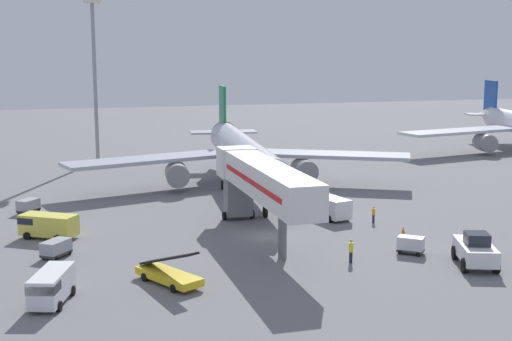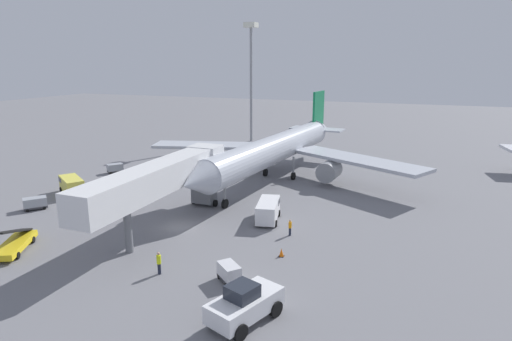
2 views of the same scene
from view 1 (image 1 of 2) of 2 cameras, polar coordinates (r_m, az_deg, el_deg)
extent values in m
plane|color=slate|center=(63.01, 1.03, -5.36)|extent=(300.00, 300.00, 0.00)
cylinder|color=#B7BCC6|center=(81.81, -1.00, 1.40)|extent=(7.36, 33.86, 3.86)
cone|color=#B7BCC6|center=(63.57, 1.75, -1.00)|extent=(4.18, 4.36, 3.78)
cone|color=#B7BCC6|center=(101.32, -2.83, 3.16)|extent=(4.30, 6.55, 3.67)
cube|color=#147A47|center=(99.45, -2.73, 5.11)|extent=(0.87, 4.88, 6.18)
cube|color=#B7BCC6|center=(99.67, -1.36, 3.17)|extent=(4.98, 4.01, 0.24)
cube|color=#B7BCC6|center=(99.06, -4.01, 3.11)|extent=(4.98, 4.01, 0.24)
cube|color=#B7BCC6|center=(87.08, 5.88, 1.28)|extent=(19.73, 13.58, 0.44)
cube|color=#B7BCC6|center=(83.70, -8.80, 0.88)|extent=(20.34, 10.13, 0.44)
cylinder|color=gray|center=(85.22, 3.94, 0.01)|extent=(3.06, 3.78, 2.71)
cylinder|color=gray|center=(82.82, -6.42, -0.31)|extent=(3.06, 3.78, 2.71)
cylinder|color=gray|center=(69.55, 0.76, -2.24)|extent=(0.28, 0.28, 2.87)
cylinder|color=black|center=(69.86, 0.75, -3.39)|extent=(0.46, 1.13, 1.10)
cylinder|color=gray|center=(84.56, 0.26, -0.10)|extent=(0.28, 0.28, 2.87)
cylinder|color=black|center=(84.82, 0.26, -1.05)|extent=(0.46, 1.13, 1.10)
cylinder|color=gray|center=(83.87, -2.72, -0.19)|extent=(0.28, 0.28, 2.87)
cylinder|color=black|center=(84.13, -2.71, -1.15)|extent=(0.46, 1.13, 1.10)
cube|color=silver|center=(58.82, 0.97, -0.83)|extent=(3.12, 19.94, 2.70)
cube|color=red|center=(58.40, -0.45, -0.90)|extent=(0.14, 16.73, 0.44)
cube|color=silver|center=(68.84, -1.59, 0.71)|extent=(3.47, 2.82, 2.84)
cube|color=#232833|center=(70.05, -1.85, 1.08)|extent=(3.30, 0.26, 0.90)
cube|color=slate|center=(68.86, -1.45, -2.06)|extent=(2.56, 1.82, 3.88)
cylinder|color=black|center=(68.95, -2.59, -3.71)|extent=(0.30, 0.80, 0.80)
cylinder|color=black|center=(69.64, -0.31, -3.56)|extent=(0.30, 0.80, 0.80)
cylinder|color=slate|center=(55.87, 2.16, -5.07)|extent=(0.70, 0.70, 4.28)
cube|color=white|center=(56.83, 17.36, -6.27)|extent=(4.08, 5.77, 1.24)
cube|color=#232833|center=(56.30, 17.48, -5.30)|extent=(2.21, 2.27, 0.90)
cylinder|color=black|center=(55.70, 18.90, -7.34)|extent=(0.75, 1.17, 1.10)
cylinder|color=black|center=(55.14, 16.57, -7.39)|extent=(0.75, 1.17, 1.10)
cylinder|color=black|center=(58.86, 18.04, -6.38)|extent=(0.75, 1.17, 1.10)
cylinder|color=black|center=(58.34, 15.84, -6.41)|extent=(0.75, 1.17, 1.10)
cube|color=yellow|center=(50.80, -7.08, -8.49)|extent=(4.30, 5.90, 0.55)
cube|color=black|center=(50.41, -7.11, -7.09)|extent=(3.58, 5.54, 2.00)
cylinder|color=black|center=(50.12, -5.07, -9.04)|extent=(0.47, 0.63, 0.60)
cylinder|color=black|center=(49.09, -6.69, -9.48)|extent=(0.47, 0.63, 0.60)
cylinder|color=black|center=(52.69, -7.43, -8.14)|extent=(0.47, 0.63, 0.60)
cylinder|color=black|center=(51.71, -9.02, -8.53)|extent=(0.47, 0.63, 0.60)
cube|color=white|center=(69.85, 5.94, -2.88)|extent=(3.04, 5.38, 1.86)
cube|color=#1E232D|center=(71.16, 5.17, -2.30)|extent=(2.34, 2.02, 0.59)
cylinder|color=black|center=(70.79, 4.56, -3.42)|extent=(0.50, 0.74, 0.68)
cylinder|color=black|center=(71.84, 5.86, -3.25)|extent=(0.50, 0.74, 0.68)
cylinder|color=black|center=(68.26, 6.01, -3.94)|extent=(0.50, 0.74, 0.68)
cylinder|color=black|center=(69.35, 7.33, -3.75)|extent=(0.50, 0.74, 0.68)
cube|color=#E5DB4C|center=(64.80, -16.45, -4.24)|extent=(5.29, 4.47, 1.83)
cube|color=#1E232D|center=(65.65, -17.70, -3.77)|extent=(2.48, 2.62, 0.59)
cylinder|color=black|center=(65.08, -18.04, -5.05)|extent=(0.77, 0.68, 0.68)
cylinder|color=black|center=(66.64, -17.06, -4.66)|extent=(0.77, 0.68, 0.68)
cylinder|color=black|center=(63.38, -15.74, -5.32)|extent=(0.77, 0.68, 0.68)
cylinder|color=black|center=(64.99, -14.80, -4.91)|extent=(0.77, 0.68, 0.68)
cube|color=white|center=(48.45, -16.22, -8.92)|extent=(3.20, 5.11, 1.86)
cube|color=#1E232D|center=(46.85, -16.86, -9.07)|extent=(2.22, 2.02, 0.60)
cylinder|color=black|center=(47.14, -15.71, -10.55)|extent=(0.52, 0.75, 0.68)
cylinder|color=black|center=(47.68, -17.73, -10.42)|extent=(0.52, 0.75, 0.68)
cylinder|color=black|center=(49.81, -14.69, -9.40)|extent=(0.52, 0.75, 0.68)
cylinder|color=black|center=(50.32, -16.61, -9.29)|extent=(0.52, 0.75, 0.68)
cube|color=#38383D|center=(75.61, -17.96, -3.06)|extent=(2.42, 2.59, 0.22)
cube|color=#999EA5|center=(75.48, -17.98, -2.62)|extent=(2.42, 2.59, 0.98)
cylinder|color=black|center=(76.60, -17.95, -2.99)|extent=(0.31, 0.36, 0.36)
cylinder|color=black|center=(75.84, -17.22, -3.07)|extent=(0.31, 0.36, 0.36)
cylinder|color=black|center=(75.43, -18.69, -3.22)|extent=(0.31, 0.36, 0.36)
cylinder|color=black|center=(74.66, -17.96, -3.31)|extent=(0.31, 0.36, 0.36)
cube|color=#38383D|center=(59.03, -15.89, -6.49)|extent=(2.61, 2.77, 0.22)
cube|color=#999EA5|center=(58.87, -15.91, -5.93)|extent=(2.61, 2.77, 0.97)
cylinder|color=black|center=(58.04, -15.93, -6.88)|extent=(0.32, 0.35, 0.36)
cylinder|color=black|center=(58.81, -16.89, -6.71)|extent=(0.32, 0.35, 0.36)
cylinder|color=black|center=(59.33, -14.89, -6.47)|extent=(0.32, 0.35, 0.36)
cylinder|color=black|center=(60.09, -15.84, -6.31)|extent=(0.32, 0.35, 0.36)
cube|color=#38383D|center=(59.02, 12.42, -6.34)|extent=(2.35, 2.25, 0.22)
cube|color=silver|center=(58.86, 12.44, -5.76)|extent=(2.35, 2.25, 1.03)
cylinder|color=black|center=(59.44, 13.21, -6.37)|extent=(0.35, 0.32, 0.36)
cylinder|color=black|center=(58.40, 13.00, -6.65)|extent=(0.35, 0.32, 0.36)
cylinder|color=black|center=(59.71, 11.84, -6.24)|extent=(0.35, 0.32, 0.36)
cylinder|color=black|center=(58.68, 11.61, -6.52)|extent=(0.35, 0.32, 0.36)
cylinder|color=#1E2333|center=(55.74, 7.69, -6.98)|extent=(0.38, 0.38, 0.90)
cylinder|color=#D8EA19|center=(55.52, 7.71, -6.19)|extent=(0.50, 0.50, 0.71)
sphere|color=tan|center=(55.39, 7.72, -5.70)|extent=(0.24, 0.24, 0.24)
cylinder|color=#1E2333|center=(68.70, 9.50, -3.89)|extent=(0.30, 0.30, 0.78)
cylinder|color=orange|center=(68.55, 9.51, -3.32)|extent=(0.40, 0.40, 0.62)
sphere|color=tan|center=(68.45, 9.52, -2.97)|extent=(0.21, 0.21, 0.21)
cube|color=black|center=(65.01, 11.84, -5.09)|extent=(0.47, 0.47, 0.03)
cone|color=orange|center=(64.92, 11.85, -4.78)|extent=(0.40, 0.40, 0.70)
cone|color=silver|center=(137.70, 18.14, 4.37)|extent=(4.64, 6.98, 3.46)
cube|color=#1947A3|center=(135.99, 18.48, 5.71)|extent=(1.33, 5.02, 5.82)
cube|color=silver|center=(136.69, 19.33, 4.34)|extent=(5.00, 4.45, 0.24)
cube|color=silver|center=(134.94, 17.63, 4.37)|extent=(5.00, 4.45, 0.24)
cube|color=silver|center=(117.17, 16.23, 3.07)|extent=(21.74, 8.93, 0.44)
cylinder|color=gray|center=(117.40, 18.08, 2.16)|extent=(3.44, 4.10, 2.79)
cylinder|color=#93969B|center=(106.98, -12.91, 6.88)|extent=(0.56, 0.56, 23.13)
cube|color=silver|center=(107.12, -13.16, 13.33)|extent=(2.40, 2.40, 1.00)
camera|label=2|loc=(46.28, 45.22, 6.90)|focal=30.25mm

